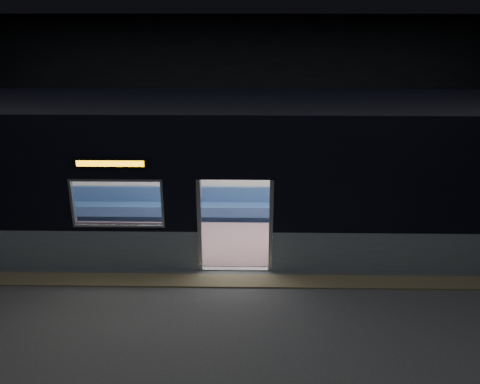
{
  "coord_description": "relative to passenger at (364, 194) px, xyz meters",
  "views": [
    {
      "loc": [
        0.27,
        -8.48,
        5.43
      ],
      "look_at": [
        0.08,
        2.3,
        1.3
      ],
      "focal_mm": 38.0,
      "sensor_mm": 36.0,
      "label": 1
    }
  ],
  "objects": [
    {
      "name": "station_envelope",
      "position": [
        -3.2,
        -3.55,
        2.89
      ],
      "size": [
        24.0,
        14.0,
        5.0
      ],
      "color": "black",
      "rests_on": "station_floor"
    },
    {
      "name": "transit_map",
      "position": [
        0.18,
        0.31,
        0.7
      ],
      "size": [
        0.99,
        0.03,
        0.64
      ],
      "primitive_type": "cube",
      "color": "white",
      "rests_on": "metro_car"
    },
    {
      "name": "station_floor",
      "position": [
        -3.2,
        -3.55,
        -0.78
      ],
      "size": [
        24.0,
        14.0,
        0.01
      ],
      "primitive_type": "cube",
      "color": "#47494C",
      "rests_on": "ground"
    },
    {
      "name": "tactile_strip",
      "position": [
        -3.2,
        -3.0,
        -0.76
      ],
      "size": [
        22.8,
        0.5,
        0.03
      ],
      "primitive_type": "cube",
      "color": "#8C7F59",
      "rests_on": "station_floor"
    },
    {
      "name": "metro_car",
      "position": [
        -3.2,
        -1.0,
        1.07
      ],
      "size": [
        18.0,
        3.04,
        3.35
      ],
      "color": "#91A3AD",
      "rests_on": "station_floor"
    },
    {
      "name": "handbag",
      "position": [
        0.02,
        -0.21,
        -0.11
      ],
      "size": [
        0.3,
        0.28,
        0.13
      ],
      "primitive_type": "cube",
      "rotation": [
        0.0,
        0.0,
        -0.27
      ],
      "color": "black",
      "rests_on": "passenger"
    },
    {
      "name": "passenger",
      "position": [
        0.0,
        0.0,
        0.0
      ],
      "size": [
        0.39,
        0.65,
        1.31
      ],
      "rotation": [
        0.0,
        0.0,
        -0.1
      ],
      "color": "black",
      "rests_on": "metro_car"
    }
  ]
}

